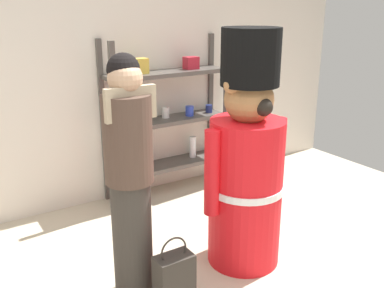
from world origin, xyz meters
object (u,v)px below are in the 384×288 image
object	(u,v)px
person_shopper	(130,176)
shopping_bag	(174,281)
merchandise_shelf	(167,117)
teddy_bear_guard	(246,165)

from	to	relation	value
person_shopper	shopping_bag	xyz separation A→B (m)	(0.15, -0.28, -0.66)
merchandise_shelf	person_shopper	size ratio (longest dim) A/B	0.98
shopping_bag	person_shopper	bearing A→B (deg)	117.52
merchandise_shelf	person_shopper	world-z (taller)	person_shopper
merchandise_shelf	person_shopper	xyz separation A→B (m)	(-1.05, -1.37, 0.07)
merchandise_shelf	shopping_bag	bearing A→B (deg)	-118.58
merchandise_shelf	shopping_bag	size ratio (longest dim) A/B	3.11
person_shopper	shopping_bag	world-z (taller)	person_shopper
merchandise_shelf	teddy_bear_guard	size ratio (longest dim) A/B	0.91
merchandise_shelf	teddy_bear_guard	bearing A→B (deg)	-96.68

